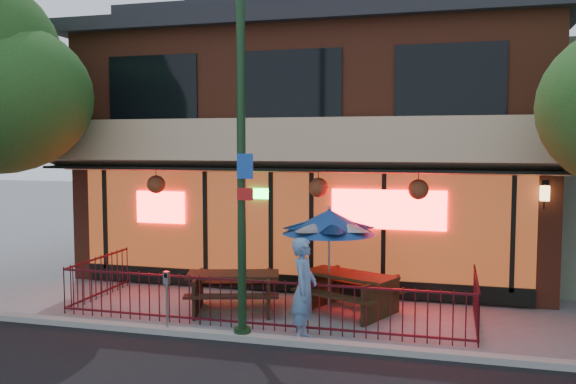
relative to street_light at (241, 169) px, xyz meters
name	(u,v)px	position (x,y,z in m)	size (l,w,h in m)	color
ground	(249,332)	(0.00, 0.40, -3.15)	(80.00, 80.00, 0.00)	gray
curb	(241,337)	(0.00, -0.10, -3.09)	(80.00, 0.25, 0.12)	#999993
restaurant_building	(325,126)	(0.00, 7.51, 0.98)	(12.96, 9.49, 8.05)	brown
patio_fence	(257,294)	(0.00, 0.91, -2.52)	(8.44, 2.62, 1.00)	#450E17
street_light	(241,169)	(0.00, 0.00, 0.00)	(0.43, 0.32, 7.00)	#17341B
picnic_table_left	(233,286)	(-0.80, 1.70, -2.60)	(2.29, 1.98, 0.83)	#311C12
picnic_table_right	(349,287)	(1.63, 2.24, -2.59)	(2.44, 2.20, 0.85)	#302211
patio_umbrella	(329,222)	(1.18, 2.22, -1.20)	(2.00, 1.99, 2.28)	gray
pedestrian	(304,289)	(1.12, 0.19, -2.20)	(0.70, 0.46, 1.90)	#5C86B8
parking_meter_near	(167,292)	(-1.48, -0.08, -2.34)	(0.12, 0.10, 1.20)	gray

